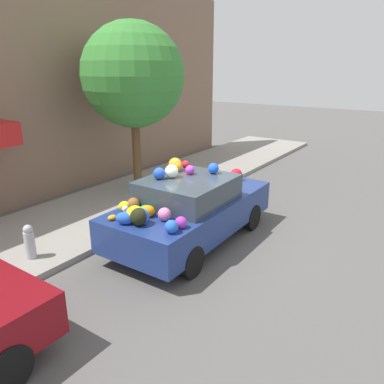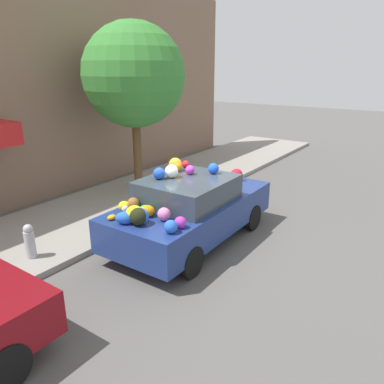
# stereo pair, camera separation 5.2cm
# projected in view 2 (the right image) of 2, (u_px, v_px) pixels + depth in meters

# --- Properties ---
(ground_plane) EXTENTS (60.00, 60.00, 0.00)m
(ground_plane) POSITION_uv_depth(u_px,v_px,m) (184.00, 237.00, 8.53)
(ground_plane) COLOR #565451
(sidewalk_curb) EXTENTS (24.00, 3.20, 0.13)m
(sidewalk_curb) POSITION_uv_depth(u_px,v_px,m) (102.00, 210.00, 9.97)
(sidewalk_curb) COLOR gray
(sidewalk_curb) RESTS_ON ground
(building_facade) EXTENTS (18.00, 1.20, 6.38)m
(building_facade) POSITION_uv_depth(u_px,v_px,m) (34.00, 88.00, 10.11)
(building_facade) COLOR #846651
(building_facade) RESTS_ON ground
(street_tree) EXTENTS (2.87, 2.87, 4.78)m
(street_tree) POSITION_uv_depth(u_px,v_px,m) (134.00, 76.00, 10.33)
(street_tree) COLOR brown
(street_tree) RESTS_ON sidewalk_curb
(fire_hydrant) EXTENTS (0.20, 0.20, 0.70)m
(fire_hydrant) POSITION_uv_depth(u_px,v_px,m) (30.00, 241.00, 7.27)
(fire_hydrant) COLOR #B2B2B7
(fire_hydrant) RESTS_ON sidewalk_curb
(art_car) EXTENTS (4.17, 1.92, 1.78)m
(art_car) POSITION_uv_depth(u_px,v_px,m) (190.00, 208.00, 8.11)
(art_car) COLOR navy
(art_car) RESTS_ON ground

